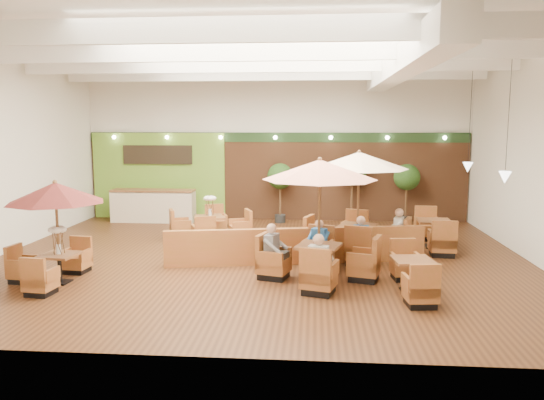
# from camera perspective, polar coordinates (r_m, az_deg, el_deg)

# --- Properties ---
(room) EXTENTS (14.04, 14.00, 5.52)m
(room) POSITION_cam_1_polar(r_m,az_deg,el_deg) (14.79, 0.02, 8.59)
(room) COLOR #381E0F
(room) RESTS_ON ground
(service_counter) EXTENTS (3.00, 0.75, 1.18)m
(service_counter) POSITION_cam_1_polar(r_m,az_deg,el_deg) (19.73, -12.63, -0.61)
(service_counter) COLOR beige
(service_counter) RESTS_ON ground
(booth_divider) EXTENTS (6.56, 1.43, 0.92)m
(booth_divider) POSITION_cam_1_polar(r_m,az_deg,el_deg) (13.47, 2.69, -4.96)
(booth_divider) COLOR brown
(booth_divider) RESTS_ON ground
(table_0) EXTENTS (2.20, 2.28, 2.31)m
(table_0) POSITION_cam_1_polar(r_m,az_deg,el_deg) (12.55, -22.38, -0.95)
(table_0) COLOR brown
(table_0) RESTS_ON ground
(table_1) EXTENTS (2.87, 2.87, 2.79)m
(table_1) POSITION_cam_1_polar(r_m,az_deg,el_deg) (11.88, 5.11, 0.27)
(table_1) COLOR brown
(table_1) RESTS_ON ground
(table_2) EXTENTS (2.95, 2.95, 2.84)m
(table_2) POSITION_cam_1_polar(r_m,az_deg,el_deg) (14.33, 9.29, 1.64)
(table_2) COLOR brown
(table_2) RESTS_ON ground
(table_3) EXTENTS (2.66, 2.66, 1.52)m
(table_3) POSITION_cam_1_polar(r_m,az_deg,el_deg) (16.37, -6.66, -2.81)
(table_3) COLOR brown
(table_3) RESTS_ON ground
(table_4) EXTENTS (0.89, 2.45, 0.90)m
(table_4) POSITION_cam_1_polar(r_m,az_deg,el_deg) (11.65, 14.84, -7.90)
(table_4) COLOR brown
(table_4) RESTS_ON ground
(table_5) EXTENTS (0.96, 2.72, 1.01)m
(table_5) POSITION_cam_1_polar(r_m,az_deg,el_deg) (15.95, 17.01, -3.53)
(table_5) COLOR brown
(table_5) RESTS_ON ground
(topiary_0) EXTENTS (0.92, 0.92, 2.14)m
(topiary_0) POSITION_cam_1_polar(r_m,az_deg,el_deg) (18.96, 0.88, 2.32)
(topiary_0) COLOR black
(topiary_0) RESTS_ON ground
(topiary_1) EXTENTS (1.03, 1.03, 2.40)m
(topiary_1) POSITION_cam_1_polar(r_m,az_deg,el_deg) (18.95, 8.61, 2.80)
(topiary_1) COLOR black
(topiary_1) RESTS_ON ground
(topiary_2) EXTENTS (0.92, 0.92, 2.14)m
(topiary_2) POSITION_cam_1_polar(r_m,az_deg,el_deg) (19.19, 14.30, 2.14)
(topiary_2) COLOR black
(topiary_2) RESTS_ON ground
(diner_0) EXTENTS (0.44, 0.39, 0.82)m
(diner_0) POSITION_cam_1_polar(r_m,az_deg,el_deg) (11.09, 5.08, -6.20)
(diner_0) COLOR silver
(diner_0) RESTS_ON ground
(diner_1) EXTENTS (0.41, 0.39, 0.73)m
(diner_1) POSITION_cam_1_polar(r_m,az_deg,el_deg) (13.09, 5.01, -4.14)
(diner_1) COLOR #2762AB
(diner_1) RESTS_ON ground
(diner_2) EXTENTS (0.41, 0.45, 0.82)m
(diner_2) POSITION_cam_1_polar(r_m,az_deg,el_deg) (12.12, 0.19, -4.95)
(diner_2) COLOR slate
(diner_2) RESTS_ON ground
(diner_3) EXTENTS (0.42, 0.36, 0.79)m
(diner_3) POSITION_cam_1_polar(r_m,az_deg,el_deg) (13.48, 9.53, -3.76)
(diner_3) COLOR #2762AB
(diner_3) RESTS_ON ground
(diner_4) EXTENTS (0.40, 0.45, 0.83)m
(diner_4) POSITION_cam_1_polar(r_m,az_deg,el_deg) (14.62, 13.27, -2.89)
(diner_4) COLOR silver
(diner_4) RESTS_ON ground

